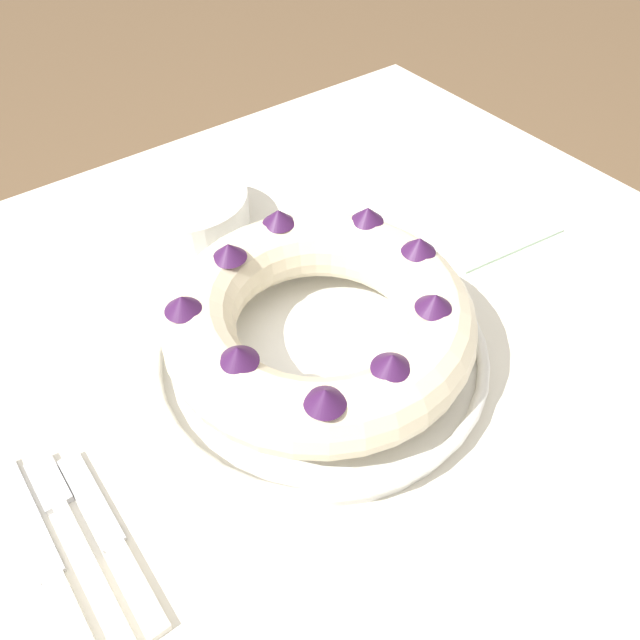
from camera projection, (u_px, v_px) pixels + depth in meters
name	position (u px, v px, depth m)	size (l,w,h in m)	color
ground_plane	(308.00, 625.00, 1.15)	(8.00, 8.00, 0.00)	brown
dining_table	(300.00, 433.00, 0.70)	(1.11, 0.96, 0.74)	silver
serving_dish	(320.00, 353.00, 0.63)	(0.33, 0.33, 0.03)	white
bundt_cake	(320.00, 319.00, 0.59)	(0.30, 0.30, 0.08)	beige
fork	(73.00, 531.00, 0.51)	(0.02, 0.20, 0.01)	white
serving_knife	(55.00, 581.00, 0.48)	(0.02, 0.22, 0.01)	white
cake_knife	(117.00, 549.00, 0.50)	(0.02, 0.18, 0.01)	white
side_bowl	(188.00, 211.00, 0.77)	(0.15, 0.15, 0.05)	white
napkin	(486.00, 227.00, 0.79)	(0.16, 0.11, 0.00)	#B2D1B7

